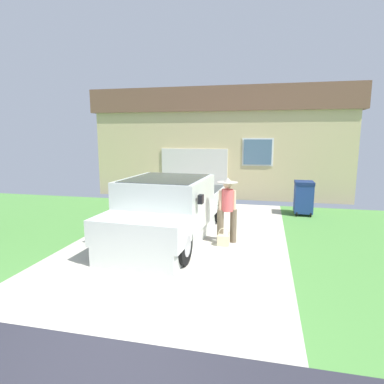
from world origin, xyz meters
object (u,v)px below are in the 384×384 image
house_with_garage (226,142)px  wheeled_trash_bin (304,197)px  pickup_truck (169,211)px  handbag (224,240)px  person_with_hat (227,208)px

house_with_garage → wheeled_trash_bin: size_ratio=9.82×
pickup_truck → handbag: bearing=171.5°
pickup_truck → person_with_hat: person_with_hat is taller
wheeled_trash_bin → pickup_truck: bearing=-137.1°
pickup_truck → wheeled_trash_bin: (3.68, 3.41, -0.11)m
handbag → pickup_truck: bearing=168.7°
house_with_garage → wheeled_trash_bin: (3.26, -5.05, -1.72)m
person_with_hat → handbag: bearing=58.8°
pickup_truck → wheeled_trash_bin: pickup_truck is taller
person_with_hat → house_with_garage: size_ratio=0.15×
pickup_truck → house_with_garage: size_ratio=0.49×
pickup_truck → house_with_garage: (0.41, 8.46, 1.60)m
person_with_hat → wheeled_trash_bin: person_with_hat is taller
pickup_truck → handbag: (1.47, -0.29, -0.59)m
pickup_truck → wheeled_trash_bin: size_ratio=4.85×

